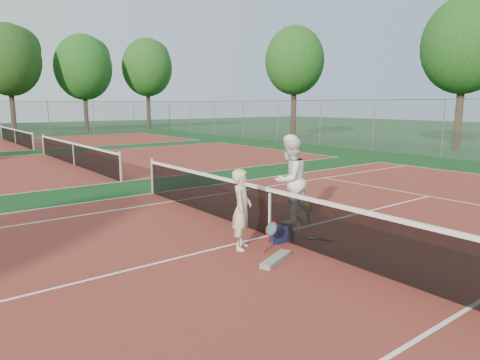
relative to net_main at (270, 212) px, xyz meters
name	(u,v)px	position (x,y,z in m)	size (l,w,h in m)	color
ground	(270,236)	(0.00, 0.00, -0.51)	(130.00, 130.00, 0.00)	#0E3514
court_main	(270,235)	(0.00, 0.00, -0.51)	(23.77, 10.97, 0.01)	maroon
court_far_a	(74,165)	(0.00, 13.50, -0.51)	(23.77, 10.97, 0.01)	maroon
court_far_b	(16,144)	(0.00, 27.00, -0.51)	(23.77, 10.97, 0.01)	maroon
net_main	(270,212)	(0.00, 0.00, 0.00)	(0.10, 10.98, 1.02)	black
net_far_a	(74,154)	(0.00, 13.50, 0.00)	(0.10, 10.98, 1.02)	black
net_far_b	(15,136)	(0.00, 27.00, 0.00)	(0.10, 10.98, 1.02)	black
fence_right	(406,127)	(16.00, 6.75, 0.99)	(54.50, 0.06, 3.00)	slate
player_a	(242,209)	(-0.97, -0.28, 0.26)	(0.56, 0.37, 1.54)	beige
player_b	(290,180)	(1.06, 0.52, 0.49)	(0.97, 0.76, 2.00)	white
racket_red	(271,236)	(-0.56, -0.67, -0.25)	(0.35, 0.27, 0.52)	maroon
racket_black_held	(306,214)	(1.15, 0.05, -0.22)	(0.23, 0.27, 0.57)	black
racket_spare	(311,238)	(0.54, -0.69, -0.49)	(0.60, 0.27, 0.03)	black
sports_bag_navy	(280,234)	(-0.10, -0.42, -0.35)	(0.40, 0.27, 0.31)	black
sports_bag_purple	(286,235)	(0.03, -0.47, -0.39)	(0.28, 0.20, 0.23)	#29102D
net_cover_canvas	(276,259)	(-0.93, -1.22, -0.46)	(0.87, 0.20, 0.09)	slate
water_bottle	(298,228)	(0.50, -0.32, -0.36)	(0.09, 0.09, 0.30)	#C9E5FF
tree_back_3	(8,60)	(1.83, 37.50, 6.14)	(5.59, 5.59, 9.88)	#382314
tree_back_4	(83,68)	(8.61, 37.98, 5.85)	(5.63, 5.63, 9.61)	#382314
tree_back_5	(147,68)	(15.58, 38.07, 6.19)	(5.45, 5.45, 9.86)	#382314
tree_right_0	(465,46)	(20.34, 5.99, 5.59)	(4.89, 4.89, 8.94)	#382314
tree_right_1	(295,61)	(18.62, 18.24, 5.56)	(4.60, 4.60, 8.74)	#382314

